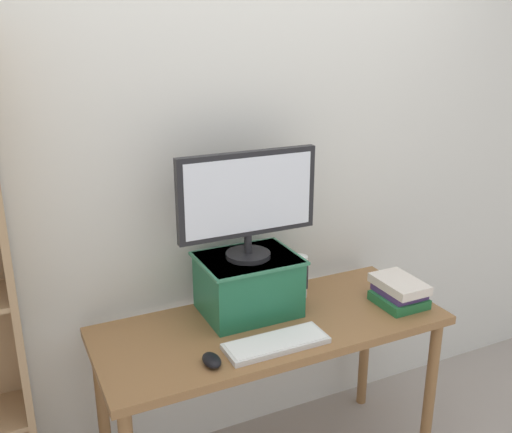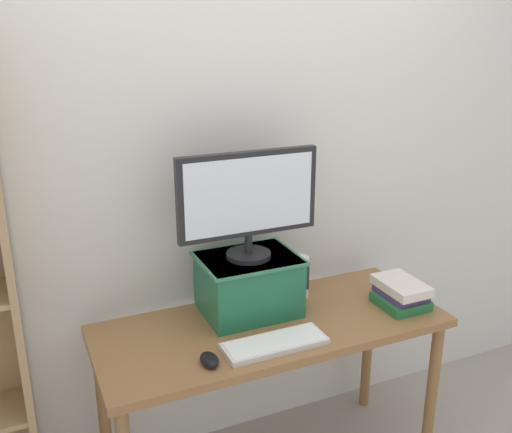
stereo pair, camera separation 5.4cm
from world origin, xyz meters
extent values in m
cube|color=silver|center=(0.00, 0.41, 1.30)|extent=(7.00, 0.08, 2.60)
cube|color=olive|center=(0.00, 0.00, 0.76)|extent=(1.46, 0.59, 0.04)
cylinder|color=olive|center=(0.68, -0.25, 0.37)|extent=(0.05, 0.05, 0.74)
cylinder|color=olive|center=(-0.68, 0.25, 0.37)|extent=(0.05, 0.05, 0.74)
cylinder|color=olive|center=(0.68, 0.25, 0.37)|extent=(0.05, 0.05, 0.74)
cube|color=tan|center=(-0.96, 0.23, 1.00)|extent=(0.03, 0.28, 2.00)
cube|color=#1E6642|center=(-0.05, 0.13, 0.90)|extent=(0.39, 0.31, 0.25)
cube|color=#337A56|center=(-0.05, 0.13, 1.02)|extent=(0.41, 0.32, 0.01)
cylinder|color=black|center=(-0.05, 0.13, 1.04)|extent=(0.19, 0.19, 0.02)
cylinder|color=black|center=(-0.05, 0.13, 1.09)|extent=(0.03, 0.03, 0.08)
cube|color=black|center=(-0.05, 0.13, 1.30)|extent=(0.60, 0.04, 0.35)
cube|color=silver|center=(-0.05, 0.11, 1.30)|extent=(0.55, 0.00, 0.31)
cube|color=silver|center=(-0.07, -0.17, 0.79)|extent=(0.41, 0.15, 0.02)
cube|color=white|center=(-0.07, -0.17, 0.80)|extent=(0.38, 0.13, 0.00)
ellipsoid|color=black|center=(-0.34, -0.19, 0.79)|extent=(0.06, 0.10, 0.04)
cube|color=#236B38|center=(0.58, -0.10, 0.80)|extent=(0.19, 0.20, 0.04)
cube|color=#4C336B|center=(0.59, -0.09, 0.83)|extent=(0.17, 0.20, 0.03)
cube|color=silver|center=(0.59, -0.09, 0.87)|extent=(0.16, 0.25, 0.04)
cylinder|color=silver|center=(0.22, 0.16, 0.87)|extent=(0.08, 0.08, 0.20)
cube|color=#2D2D30|center=(0.22, 0.12, 0.88)|extent=(0.05, 0.00, 0.11)
camera|label=1|loc=(-0.97, -1.88, 1.95)|focal=40.00mm
camera|label=2|loc=(-0.92, -1.90, 1.95)|focal=40.00mm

